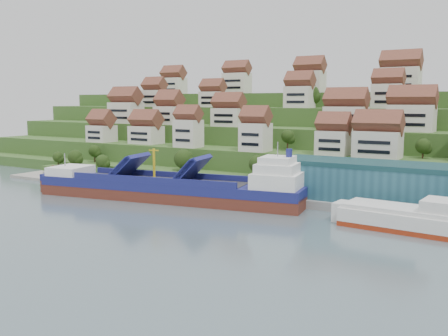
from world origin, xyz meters
The scene contains 11 objects.
ground centered at (0.00, 0.00, 0.00)m, with size 300.00×300.00×0.00m, color slate.
quay centered at (20.00, 15.00, 1.10)m, with size 180.00×14.00×2.20m, color gray.
pebble_beach centered at (-58.00, 12.00, 0.50)m, with size 45.00×20.00×1.00m, color gray.
hillside centered at (0.00, 103.55, 10.66)m, with size 260.00×128.00×31.00m.
hillside_village centered at (3.21, 60.73, 24.45)m, with size 154.67×64.11×29.22m.
hillside_trees centered at (-4.70, 45.51, 17.13)m, with size 142.34×62.14×30.48m.
warehouse centered at (52.00, 17.00, 7.20)m, with size 60.00×15.00×10.00m, color #275B6C.
flagpole centered at (18.11, 10.00, 6.88)m, with size 1.28×0.16×8.00m.
beach_huts centered at (-60.00, 10.75, 2.10)m, with size 14.40×3.70×2.20m.
cargo_ship centered at (-3.90, -1.04, 3.28)m, with size 78.46×25.03×17.19m.
second_ship centered at (58.86, -0.55, 2.44)m, with size 28.51×12.34×8.07m.
Camera 1 is at (78.96, -110.63, 27.63)m, focal length 40.00 mm.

